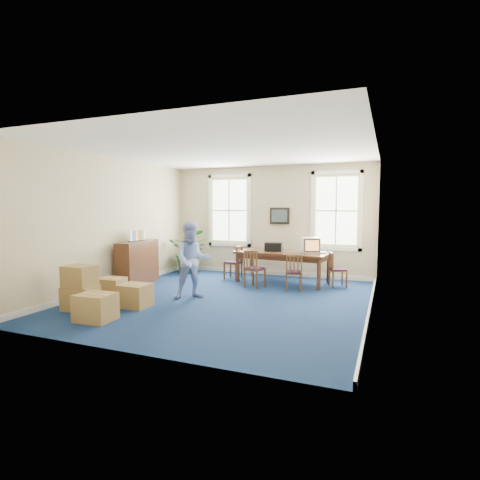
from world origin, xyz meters
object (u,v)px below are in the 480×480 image
at_px(conference_table, 283,267).
at_px(crt_tv, 310,245).
at_px(man, 192,260).
at_px(credenza, 138,262).
at_px(chair_near_left, 255,268).
at_px(potted_plant, 191,251).
at_px(cardboard_boxes, 94,286).

relative_size(conference_table, crt_tv, 5.08).
relative_size(man, credenza, 1.13).
bearing_deg(man, conference_table, 22.27).
xyz_separation_m(conference_table, crt_tv, (0.71, 0.05, 0.61)).
relative_size(chair_near_left, man, 0.56).
bearing_deg(crt_tv, potted_plant, 151.50).
relative_size(crt_tv, chair_near_left, 0.51).
distance_m(conference_table, chair_near_left, 0.96).
bearing_deg(man, potted_plant, 82.11).
height_order(potted_plant, cardboard_boxes, potted_plant).
height_order(chair_near_left, credenza, credenza).
height_order(crt_tv, credenza, crt_tv).
xyz_separation_m(conference_table, credenza, (-3.42, -1.63, 0.17)).
distance_m(conference_table, credenza, 3.79).
height_order(crt_tv, chair_near_left, crt_tv).
relative_size(man, potted_plant, 1.24).
height_order(chair_near_left, cardboard_boxes, chair_near_left).
relative_size(crt_tv, credenza, 0.32).
bearing_deg(credenza, crt_tv, 15.66).
distance_m(crt_tv, potted_plant, 3.75).
bearing_deg(cardboard_boxes, potted_plant, 93.37).
distance_m(credenza, cardboard_boxes, 2.39).
height_order(crt_tv, potted_plant, potted_plant).
bearing_deg(cardboard_boxes, crt_tv, 48.93).
relative_size(conference_table, potted_plant, 1.79).
height_order(conference_table, crt_tv, crt_tv).
xyz_separation_m(chair_near_left, man, (-0.89, -1.58, 0.37)).
xyz_separation_m(man, cardboard_boxes, (-1.36, -1.51, -0.38)).
bearing_deg(potted_plant, man, -60.02).
bearing_deg(man, chair_near_left, 22.86).
distance_m(crt_tv, credenza, 4.49).
distance_m(conference_table, crt_tv, 0.94).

